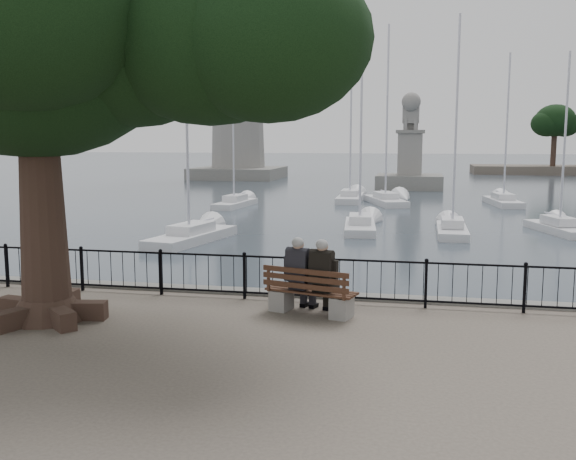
% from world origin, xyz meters
% --- Properties ---
extents(harbor, '(260.00, 260.00, 1.20)m').
position_xyz_m(harbor, '(0.00, 3.00, -0.50)').
color(harbor, slate).
rests_on(harbor, ground).
extents(railing, '(22.06, 0.06, 1.00)m').
position_xyz_m(railing, '(0.00, 2.50, 0.56)').
color(railing, black).
rests_on(railing, ground).
extents(bench, '(1.99, 1.07, 1.00)m').
position_xyz_m(bench, '(0.66, 1.51, 0.35)').
color(bench, slate).
rests_on(bench, ground).
extents(person_left, '(0.60, 0.86, 1.59)m').
position_xyz_m(person_left, '(0.44, 1.69, 0.73)').
color(person_left, black).
rests_on(person_left, ground).
extents(person_right, '(0.60, 0.86, 1.59)m').
position_xyz_m(person_right, '(0.96, 1.54, 0.73)').
color(person_right, black).
rests_on(person_right, ground).
extents(tree, '(10.52, 7.35, 8.59)m').
position_xyz_m(tree, '(-3.63, 0.24, 5.65)').
color(tree, black).
rests_on(tree, ground).
extents(lighthouse, '(9.87, 9.87, 30.24)m').
position_xyz_m(lighthouse, '(-18.00, 62.00, 11.73)').
color(lighthouse, slate).
rests_on(lighthouse, ground).
extents(lion_monument, '(6.04, 6.04, 8.90)m').
position_xyz_m(lion_monument, '(2.00, 49.93, 1.24)').
color(lion_monument, slate).
rests_on(lion_monument, ground).
extents(sailboat_a, '(2.65, 6.03, 9.99)m').
position_xyz_m(sailboat_a, '(-7.12, 15.87, -0.71)').
color(sailboat_a, silver).
rests_on(sailboat_a, ground).
extents(sailboat_b, '(1.95, 5.42, 10.72)m').
position_xyz_m(sailboat_b, '(-0.02, 20.95, -0.68)').
color(sailboat_b, silver).
rests_on(sailboat_b, ground).
extents(sailboat_c, '(1.44, 5.00, 10.47)m').
position_xyz_m(sailboat_c, '(4.46, 20.48, -0.68)').
color(sailboat_c, silver).
rests_on(sailboat_c, ground).
extents(sailboat_d, '(2.69, 5.10, 8.89)m').
position_xyz_m(sailboat_d, '(9.66, 22.22, -0.71)').
color(sailboat_d, silver).
rests_on(sailboat_d, ground).
extents(sailboat_e, '(1.93, 5.37, 11.29)m').
position_xyz_m(sailboat_e, '(-9.43, 30.90, -0.66)').
color(sailboat_e, silver).
rests_on(sailboat_e, ground).
extents(sailboat_f, '(3.56, 6.28, 12.60)m').
position_xyz_m(sailboat_f, '(0.56, 34.79, -0.65)').
color(sailboat_f, silver).
rests_on(sailboat_f, ground).
extents(sailboat_g, '(2.31, 5.82, 10.61)m').
position_xyz_m(sailboat_g, '(8.68, 35.79, -0.69)').
color(sailboat_g, silver).
rests_on(sailboat_g, ground).
extents(sailboat_h, '(1.83, 6.17, 14.71)m').
position_xyz_m(sailboat_h, '(-2.13, 36.50, -0.60)').
color(sailboat_h, silver).
rests_on(sailboat_h, ground).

